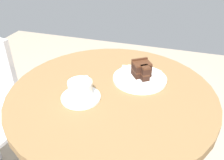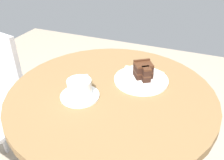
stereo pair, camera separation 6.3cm
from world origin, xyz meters
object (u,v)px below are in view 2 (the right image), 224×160
(coffee_cup, at_px, (80,87))
(napkin, at_px, (140,76))
(fork, at_px, (156,79))
(saucer, at_px, (80,96))
(cake_slice, at_px, (144,71))
(cake_plate, at_px, (141,80))
(teaspoon, at_px, (83,87))

(coffee_cup, xyz_separation_m, napkin, (0.22, -0.17, -0.04))
(coffee_cup, height_order, fork, coffee_cup)
(saucer, distance_m, cake_slice, 0.29)
(cake_slice, relative_size, fork, 0.87)
(cake_slice, xyz_separation_m, napkin, (0.02, 0.02, -0.04))
(coffee_cup, distance_m, fork, 0.32)
(cake_plate, xyz_separation_m, fork, (0.02, -0.06, 0.01))
(saucer, distance_m, fork, 0.32)
(saucer, relative_size, napkin, 0.82)
(coffee_cup, relative_size, napkin, 0.69)
(cake_plate, relative_size, napkin, 1.25)
(cake_slice, bearing_deg, napkin, 44.05)
(saucer, height_order, cake_slice, cake_slice)
(saucer, bearing_deg, cake_slice, -41.78)
(teaspoon, relative_size, fork, 0.70)
(coffee_cup, bearing_deg, teaspoon, 13.32)
(fork, bearing_deg, teaspoon, -105.35)
(fork, bearing_deg, cake_plate, -122.80)
(saucer, xyz_separation_m, cake_plate, (0.20, -0.19, 0.00))
(coffee_cup, distance_m, cake_plate, 0.27)
(coffee_cup, xyz_separation_m, fork, (0.20, -0.25, -0.03))
(teaspoon, height_order, cake_plate, teaspoon)
(napkin, bearing_deg, fork, -104.46)
(coffee_cup, bearing_deg, saucer, -162.45)
(teaspoon, relative_size, cake_slice, 0.81)
(coffee_cup, bearing_deg, cake_plate, -45.25)
(saucer, height_order, coffee_cup, coffee_cup)
(saucer, xyz_separation_m, cake_slice, (0.21, -0.19, 0.04))
(cake_slice, bearing_deg, teaspoon, 128.20)
(coffee_cup, height_order, teaspoon, coffee_cup)
(cake_slice, distance_m, napkin, 0.05)
(cake_slice, bearing_deg, coffee_cup, 136.47)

